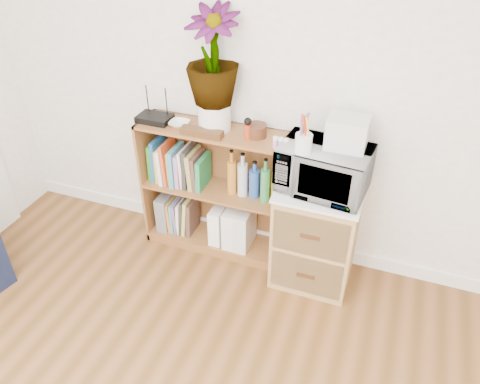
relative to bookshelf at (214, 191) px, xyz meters
The scene contains 21 objects.
skirting_board 0.57m from the bookshelf, 21.80° to the left, with size 4.00×0.02×0.10m, color white.
bookshelf is the anchor object (origin of this frame).
wicker_unit 0.76m from the bookshelf, ahead, with size 0.50×0.45×0.70m, color #9E7542.
microwave 0.85m from the bookshelf, ahead, with size 0.52×0.35×0.29m, color white.
pen_cup 0.88m from the bookshelf, 15.60° to the right, with size 0.10×0.10×0.11m, color white.
small_appliance 1.05m from the bookshelf, ahead, with size 0.23×0.19×0.18m, color silver.
router 0.63m from the bookshelf, behind, with size 0.22×0.15×0.04m, color black.
white_bowl 0.54m from the bookshelf, behind, with size 0.13×0.13×0.03m, color silver.
plant_pot 0.56m from the bookshelf, 52.91° to the left, with size 0.21×0.21×0.18m, color white.
potted_plant 0.94m from the bookshelf, 52.91° to the left, with size 0.33×0.33×0.58m, color #29682D.
trinket_box 0.51m from the bookshelf, 102.86° to the right, with size 0.27×0.07×0.04m, color #3A200F.
kokeshi_doll 0.58m from the bookshelf, ahead, with size 0.04×0.04×0.10m, color #A52D14.
wooden_bowl 0.59m from the bookshelf, ahead, with size 0.13×0.13×0.08m, color #3B1E10.
paint_jars 0.70m from the bookshelf, 10.56° to the right, with size 0.12×0.04×0.06m, color pink.
file_box 0.47m from the bookshelf, behind, with size 0.08×0.22×0.28m, color slate.
magazine_holder_left 0.27m from the bookshelf, 15.15° to the right, with size 0.09×0.22×0.28m, color white.
magazine_holder_mid 0.30m from the bookshelf, ahead, with size 0.09×0.24×0.30m, color white.
magazine_holder_right 0.35m from the bookshelf, ahead, with size 0.10×0.24×0.30m, color silver.
cookbooks 0.31m from the bookshelf, behind, with size 0.41×0.20×0.31m.
liquor_bottles 0.34m from the bookshelf, ahead, with size 0.38×0.07×0.32m.
lower_books 0.37m from the bookshelf, behind, with size 0.20×0.19×0.30m.
Camera 1 is at (0.75, -0.35, 2.31)m, focal length 35.00 mm.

